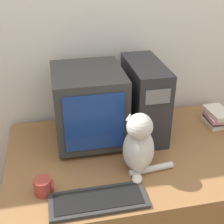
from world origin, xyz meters
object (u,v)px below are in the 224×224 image
computer_tower (144,99)px  book_stack (218,117)px  pen (68,195)px  mug (43,186)px  keyboard (98,200)px  crt_monitor (89,105)px  cat (139,146)px

computer_tower → book_stack: 0.53m
pen → mug: (-0.11, 0.04, 0.04)m
keyboard → book_stack: book_stack is taller
keyboard → book_stack: size_ratio=2.24×
crt_monitor → cat: bearing=-59.9°
keyboard → pen: size_ratio=3.59×
pen → mug: mug is taller
book_stack → pen: size_ratio=1.60×
keyboard → mug: mug is taller
crt_monitor → book_stack: (0.83, -0.01, -0.17)m
keyboard → cat: 0.33m
crt_monitor → cat: size_ratio=1.25×
keyboard → mug: 0.27m
cat → pen: 0.42m
crt_monitor → book_stack: 0.85m
keyboard → book_stack: bearing=31.0°
keyboard → pen: bearing=153.0°
computer_tower → mug: (-0.62, -0.43, -0.18)m
keyboard → pen: 0.15m
cat → book_stack: cat is taller
book_stack → mug: bearing=-159.8°
pen → cat: bearing=17.0°
book_stack → crt_monitor: bearing=179.4°
cat → pen: cat is taller
computer_tower → cat: computer_tower is taller
keyboard → pen: (-0.13, 0.07, -0.01)m
crt_monitor → mug: crt_monitor is taller
cat → pen: size_ratio=2.77×
crt_monitor → keyboard: crt_monitor is taller
crt_monitor → book_stack: size_ratio=2.16×
book_stack → mug: 1.19m
pen → mug: bearing=157.6°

